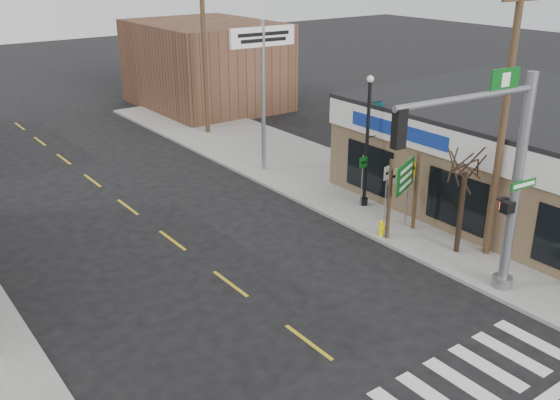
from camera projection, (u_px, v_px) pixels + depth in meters
sidewalk_right at (338, 181)px, 28.68m from camera, size 6.00×38.00×0.13m
center_line at (230, 284)px, 20.01m from camera, size 0.12×56.00×0.01m
thrift_store at (552, 157)px, 25.77m from camera, size 12.00×14.00×4.00m
bldg_distant_right at (206, 65)px, 42.01m from camera, size 8.00×10.00×5.60m
traffic_signal_pole at (503, 167)px, 17.63m from camera, size 5.47×0.40×6.92m
guide_sign at (404, 185)px, 22.58m from camera, size 1.72×0.14×3.01m
fire_hydrant at (382, 227)px, 22.96m from camera, size 0.19×0.19×0.62m
ped_crossing_sign at (409, 179)px, 23.27m from camera, size 1.07×0.08×2.76m
lamp_post at (369, 132)px, 24.77m from camera, size 0.70×0.55×5.36m
dance_center_sign at (263, 59)px, 28.25m from camera, size 3.28×0.21×6.98m
bare_tree at (467, 157)px, 20.60m from camera, size 2.20×2.20×4.40m
shrub_front at (526, 227)px, 22.50m from camera, size 1.44×1.44×1.08m
shrub_back at (427, 194)px, 25.93m from camera, size 1.10×1.10×0.83m
utility_pole_near at (503, 124)px, 20.06m from camera, size 1.57×0.24×9.04m
utility_pole_far at (204, 41)px, 34.38m from camera, size 1.76×0.26×10.14m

